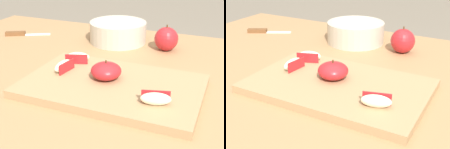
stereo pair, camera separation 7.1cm
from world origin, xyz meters
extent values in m
cube|color=#9E754C|center=(0.00, 0.00, 0.74)|extent=(1.49, 0.89, 0.03)
cube|color=#9E754C|center=(-0.69, 0.39, 0.36)|extent=(0.06, 0.06, 0.73)
cube|color=#A37F56|center=(-0.05, -0.07, 0.77)|extent=(0.42, 0.26, 0.02)
ellipsoid|color=#B21E23|center=(-0.07, -0.05, 0.80)|extent=(0.07, 0.07, 0.04)
cylinder|color=#4C3319|center=(-0.07, -0.05, 0.82)|extent=(0.00, 0.00, 0.01)
ellipsoid|color=beige|center=(0.07, -0.13, 0.79)|extent=(0.07, 0.04, 0.03)
cube|color=#B21E23|center=(0.07, -0.12, 0.79)|extent=(0.06, 0.02, 0.03)
ellipsoid|color=beige|center=(-0.19, -0.05, 0.79)|extent=(0.03, 0.06, 0.03)
cube|color=#B21E23|center=(-0.18, -0.05, 0.79)|extent=(0.01, 0.06, 0.03)
ellipsoid|color=beige|center=(-0.19, 0.02, 0.79)|extent=(0.07, 0.04, 0.03)
cube|color=#B21E23|center=(-0.18, 0.00, 0.79)|extent=(0.06, 0.02, 0.03)
cube|color=silver|center=(-0.47, 0.23, 0.76)|extent=(0.09, 0.06, 0.00)
cube|color=brown|center=(-0.54, 0.20, 0.76)|extent=(0.07, 0.05, 0.01)
sphere|color=#B21E23|center=(0.00, 0.25, 0.79)|extent=(0.07, 0.07, 0.07)
cylinder|color=#4C3319|center=(0.00, 0.25, 0.83)|extent=(0.00, 0.00, 0.01)
cylinder|color=#BCB29E|center=(-0.17, 0.27, 0.79)|extent=(0.19, 0.19, 0.07)
cylinder|color=white|center=(-0.17, 0.27, 0.80)|extent=(0.16, 0.16, 0.06)
camera|label=1|loc=(0.20, -0.67, 1.09)|focal=49.47mm
camera|label=2|loc=(0.26, -0.64, 1.09)|focal=49.47mm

